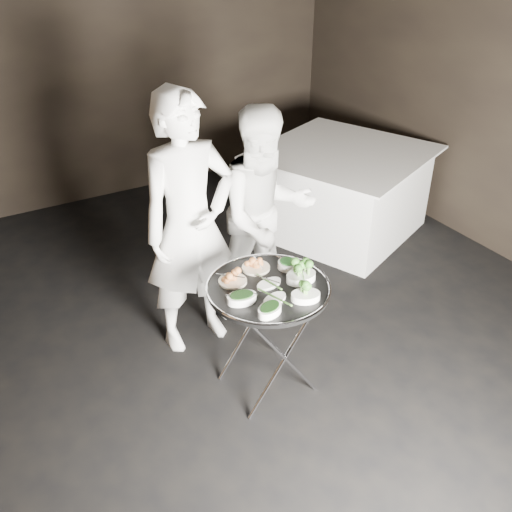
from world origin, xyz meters
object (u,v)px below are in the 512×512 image
tray_stand (268,333)px  waiter_left (190,226)px  waiter_right (266,216)px  dining_table (341,191)px  serving_tray (268,288)px

tray_stand → waiter_left: size_ratio=0.42×
waiter_right → dining_table: waiter_right is taller
waiter_left → tray_stand: bearing=-78.9°
waiter_left → waiter_right: (0.64, 0.06, -0.11)m
waiter_left → dining_table: size_ratio=1.29×
tray_stand → waiter_left: waiter_left is taller
waiter_left → dining_table: bearing=18.9°
tray_stand → dining_table: (1.78, 1.54, -0.02)m
waiter_right → dining_table: bearing=35.0°
serving_tray → waiter_right: waiter_right is taller
tray_stand → waiter_right: (0.45, 0.78, 0.39)m
waiter_left → dining_table: waiter_left is taller
serving_tray → waiter_left: bearing=104.7°
waiter_left → waiter_right: 0.65m
waiter_left → waiter_right: bearing=1.5°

